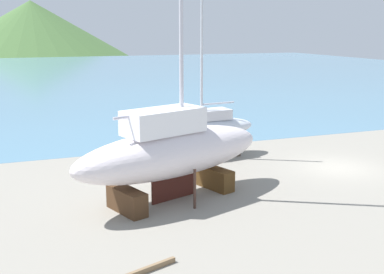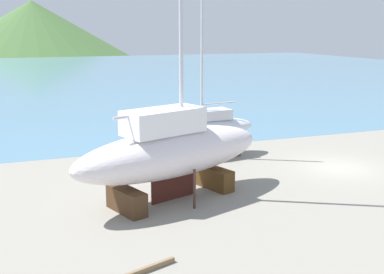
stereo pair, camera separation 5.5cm
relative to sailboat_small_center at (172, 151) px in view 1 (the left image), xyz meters
The scene contains 6 objects.
sea_water 62.76m from the sailboat_small_center, 80.97° to the left, with size 136.99×106.39×0.01m, color teal.
headland_hill 178.07m from the sailboat_small_center, 89.52° to the left, with size 125.06×125.06×35.90m, color #466A36.
sailboat_small_center is the anchor object (origin of this frame).
sailboat_mid_port 7.41m from the sailboat_small_center, 56.57° to the left, with size 6.34×2.76×11.06m.
worker 6.56m from the sailboat_small_center, 75.79° to the left, with size 0.41×0.50×1.72m.
timber_short_skew 6.94m from the sailboat_small_center, 116.06° to the right, with size 2.44×0.12×0.17m, color #816749.
Camera 1 is at (-15.97, -20.61, 7.30)m, focal length 44.88 mm.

